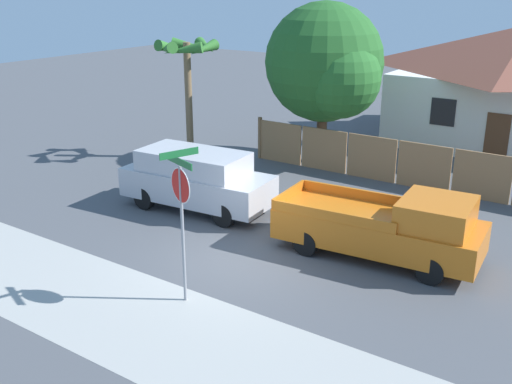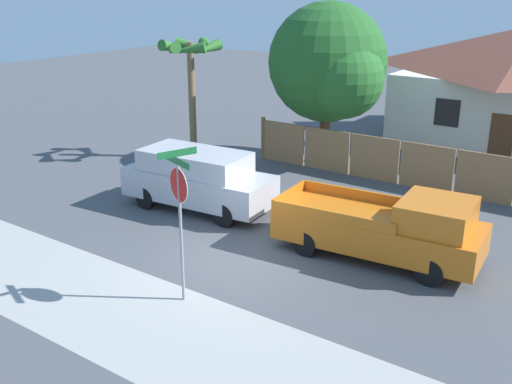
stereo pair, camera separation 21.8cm
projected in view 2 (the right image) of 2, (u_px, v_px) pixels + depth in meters
The scene contains 8 objects.
ground_plane at pixel (239, 258), 15.57m from camera, with size 80.00×80.00×0.00m, color #4C4F54.
sidewalk_strip at pixel (138, 319), 12.79m from camera, with size 36.00×3.20×0.01m.
wooden_fence at pixel (455, 172), 19.94m from camera, with size 15.62×0.12×1.69m.
oak_tree at pixel (331, 66), 22.44m from camera, with size 4.73×4.51×6.16m.
palm_tree at pixel (191, 57), 23.20m from camera, with size 2.35×2.54×4.71m.
red_suv at pixel (198, 178), 18.65m from camera, with size 4.91×2.24×1.87m.
orange_pickup at pixel (387, 228), 15.31m from camera, with size 5.40×2.42×1.80m.
stop_sign at pixel (179, 199), 12.76m from camera, with size 0.96×0.87×3.52m.
Camera 2 is at (8.45, -11.30, 6.83)m, focal length 42.00 mm.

